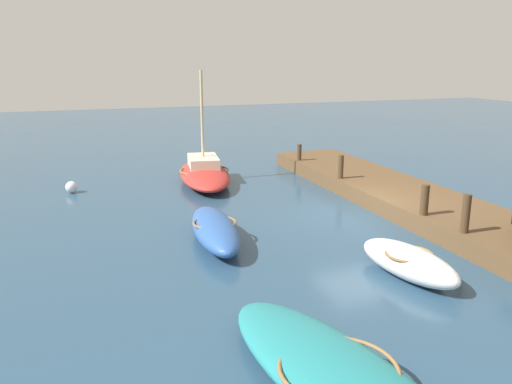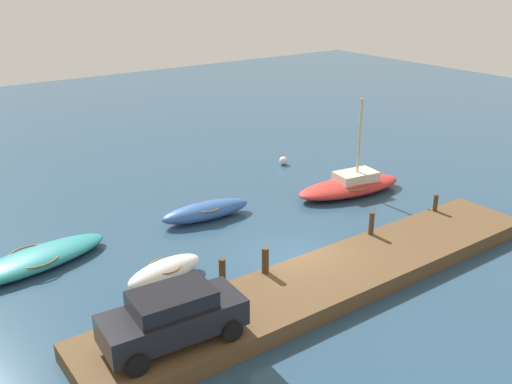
# 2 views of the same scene
# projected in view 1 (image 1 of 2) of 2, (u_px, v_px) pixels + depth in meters

# --- Properties ---
(ground_plane) EXTENTS (84.00, 84.00, 0.00)m
(ground_plane) POSITION_uv_depth(u_px,v_px,m) (359.00, 217.00, 17.41)
(ground_plane) COLOR navy
(dock_platform) EXTENTS (18.54, 3.15, 0.58)m
(dock_platform) POSITION_uv_depth(u_px,v_px,m) (418.00, 203.00, 18.09)
(dock_platform) COLOR brown
(dock_platform) RESTS_ON ground_plane
(rowboat_blue) EXTENTS (4.24, 1.58, 0.76)m
(rowboat_blue) POSITION_uv_depth(u_px,v_px,m) (215.00, 229.00, 14.99)
(rowboat_blue) COLOR #2D569E
(rowboat_blue) RESTS_ON ground_plane
(motorboat_teal) EXTENTS (6.00, 2.88, 0.58)m
(motorboat_teal) POSITION_uv_depth(u_px,v_px,m) (338.00, 377.00, 8.23)
(motorboat_teal) COLOR teal
(motorboat_teal) RESTS_ON ground_plane
(rowboat_white) EXTENTS (3.15, 1.57, 0.78)m
(rowboat_white) POSITION_uv_depth(u_px,v_px,m) (408.00, 262.00, 12.59)
(rowboat_white) COLOR white
(rowboat_white) RESTS_ON ground_plane
(sailboat_red) EXTENTS (5.94, 2.84, 4.69)m
(sailboat_red) POSITION_uv_depth(u_px,v_px,m) (204.00, 173.00, 22.17)
(sailboat_red) COLOR #B72D28
(sailboat_red) RESTS_ON ground_plane
(mooring_post_west) EXTENTS (0.23, 0.23, 1.07)m
(mooring_post_west) POSITION_uv_depth(u_px,v_px,m) (466.00, 214.00, 14.01)
(mooring_post_west) COLOR #47331E
(mooring_post_west) RESTS_ON dock_platform
(mooring_post_mid_west) EXTENTS (0.25, 0.25, 0.93)m
(mooring_post_mid_west) POSITION_uv_depth(u_px,v_px,m) (425.00, 200.00, 15.62)
(mooring_post_mid_west) COLOR #47331E
(mooring_post_mid_west) RESTS_ON dock_platform
(mooring_post_mid_east) EXTENTS (0.21, 0.21, 0.92)m
(mooring_post_mid_east) POSITION_uv_depth(u_px,v_px,m) (341.00, 167.00, 20.36)
(mooring_post_mid_east) COLOR #47331E
(mooring_post_mid_east) RESTS_ON dock_platform
(mooring_post_east) EXTENTS (0.20, 0.20, 0.75)m
(mooring_post_east) POSITION_uv_depth(u_px,v_px,m) (299.00, 152.00, 23.98)
(mooring_post_east) COLOR #47331E
(mooring_post_east) RESTS_ON dock_platform
(marker_buoy) EXTENTS (0.46, 0.46, 0.46)m
(marker_buoy) POSITION_uv_depth(u_px,v_px,m) (71.00, 187.00, 20.53)
(marker_buoy) COLOR silver
(marker_buoy) RESTS_ON ground_plane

